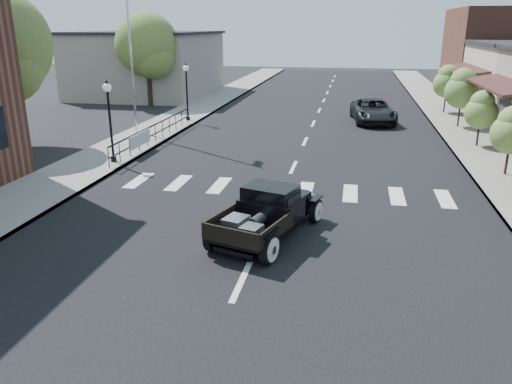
# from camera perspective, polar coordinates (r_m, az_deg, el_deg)

# --- Properties ---
(ground) EXTENTS (120.00, 120.00, 0.00)m
(ground) POSITION_cam_1_polar(r_m,az_deg,el_deg) (14.45, 0.93, -4.62)
(ground) COLOR black
(ground) RESTS_ON ground
(road) EXTENTS (14.00, 80.00, 0.02)m
(road) POSITION_cam_1_polar(r_m,az_deg,el_deg) (28.75, 6.23, 7.03)
(road) COLOR black
(road) RESTS_ON ground
(road_markings) EXTENTS (12.00, 60.00, 0.06)m
(road_markings) POSITION_cam_1_polar(r_m,az_deg,el_deg) (23.89, 5.16, 4.69)
(road_markings) COLOR silver
(road_markings) RESTS_ON ground
(sidewalk_left) EXTENTS (3.00, 80.00, 0.15)m
(sidewalk_left) POSITION_cam_1_polar(r_m,az_deg,el_deg) (30.61, -9.97, 7.69)
(sidewalk_left) COLOR gray
(sidewalk_left) RESTS_ON ground
(sidewalk_right) EXTENTS (3.00, 80.00, 0.15)m
(sidewalk_right) POSITION_cam_1_polar(r_m,az_deg,el_deg) (29.30, 23.11, 6.01)
(sidewalk_right) COLOR gray
(sidewalk_right) RESTS_ON ground
(low_building_left) EXTENTS (10.00, 12.00, 5.00)m
(low_building_left) POSITION_cam_1_polar(r_m,az_deg,el_deg) (44.70, -12.18, 14.04)
(low_building_left) COLOR gray
(low_building_left) RESTS_ON ground
(railing) EXTENTS (0.08, 10.00, 1.00)m
(railing) POSITION_cam_1_polar(r_m,az_deg,el_deg) (25.51, -11.44, 6.78)
(railing) COLOR black
(railing) RESTS_ON sidewalk_left
(banner) EXTENTS (0.04, 2.20, 0.60)m
(banner) POSITION_cam_1_polar(r_m,az_deg,el_deg) (23.72, -13.04, 5.30)
(banner) COLOR silver
(banner) RESTS_ON sidewalk_left
(lamp_post_b) EXTENTS (0.36, 0.36, 3.42)m
(lamp_post_b) POSITION_cam_1_polar(r_m,az_deg,el_deg) (21.84, -16.32, 7.71)
(lamp_post_b) COLOR black
(lamp_post_b) RESTS_ON sidewalk_left
(lamp_post_c) EXTENTS (0.36, 0.36, 3.42)m
(lamp_post_c) POSITION_cam_1_polar(r_m,az_deg,el_deg) (30.96, -7.90, 11.26)
(lamp_post_c) COLOR black
(lamp_post_c) RESTS_ON sidewalk_left
(flagpole) EXTENTS (0.12, 0.12, 11.79)m
(flagpole) POSITION_cam_1_polar(r_m,az_deg,el_deg) (27.60, -14.42, 18.73)
(flagpole) COLOR silver
(flagpole) RESTS_ON sidewalk_left
(big_tree_far) EXTENTS (4.51, 4.51, 6.62)m
(big_tree_far) POSITION_cam_1_polar(r_m,az_deg,el_deg) (38.16, -12.26, 14.56)
(big_tree_far) COLOR #576C2E
(big_tree_far) RESTS_ON ground
(small_tree_b) EXTENTS (1.54, 1.54, 2.57)m
(small_tree_b) POSITION_cam_1_polar(r_m,az_deg,el_deg) (21.53, 27.03, 5.12)
(small_tree_b) COLOR olive
(small_tree_b) RESTS_ON sidewalk_right
(small_tree_c) EXTENTS (1.53, 1.53, 2.54)m
(small_tree_c) POSITION_cam_1_polar(r_m,az_deg,el_deg) (26.29, 24.24, 7.58)
(small_tree_c) COLOR olive
(small_tree_c) RESTS_ON sidewalk_right
(small_tree_d) EXTENTS (1.90, 1.90, 3.17)m
(small_tree_d) POSITION_cam_1_polar(r_m,az_deg,el_deg) (31.02, 22.39, 9.85)
(small_tree_d) COLOR olive
(small_tree_d) RESTS_ON sidewalk_right
(small_tree_e) EXTENTS (1.79, 1.79, 2.98)m
(small_tree_e) POSITION_cam_1_polar(r_m,az_deg,el_deg) (35.93, 20.92, 10.88)
(small_tree_e) COLOR olive
(small_tree_e) RESTS_ON sidewalk_right
(hotrod_pickup) EXTENTS (3.19, 4.69, 1.49)m
(hotrod_pickup) POSITION_cam_1_polar(r_m,az_deg,el_deg) (13.88, 1.30, -2.31)
(hotrod_pickup) COLOR black
(hotrod_pickup) RESTS_ON ground
(second_car) EXTENTS (2.94, 5.31, 1.40)m
(second_car) POSITION_cam_1_polar(r_m,az_deg,el_deg) (31.69, 13.23, 9.00)
(second_car) COLOR black
(second_car) RESTS_ON ground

